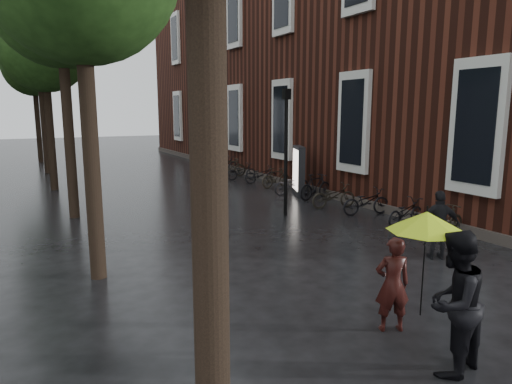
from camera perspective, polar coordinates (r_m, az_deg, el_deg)
brick_building at (r=27.24m, az=8.33°, el=15.49°), size 10.20×33.20×12.00m
street_trees at (r=18.71m, az=-24.38°, el=18.26°), size 4.33×34.03×8.91m
person_burgundy at (r=7.56m, az=16.68°, el=-10.99°), size 0.65×0.55×1.52m
person_black at (r=6.61m, az=23.47°, el=-12.60°), size 1.08×0.93×1.94m
lime_umbrella at (r=6.72m, az=20.54°, el=-3.46°), size 1.09×1.09×1.60m
pedestrian_walking at (r=11.42m, az=21.91°, el=-3.85°), size 1.02×0.82×1.62m
parked_bicycles at (r=19.53m, az=3.54°, el=1.40°), size 2.08×16.79×1.01m
ad_lightbox at (r=18.69m, az=5.33°, el=2.69°), size 0.30×1.33×2.00m
lamp_post at (r=14.81m, az=3.77°, el=6.52°), size 0.21×0.21×4.10m
cycle_sign at (r=20.70m, az=-20.26°, el=5.17°), size 0.15×0.51×2.79m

